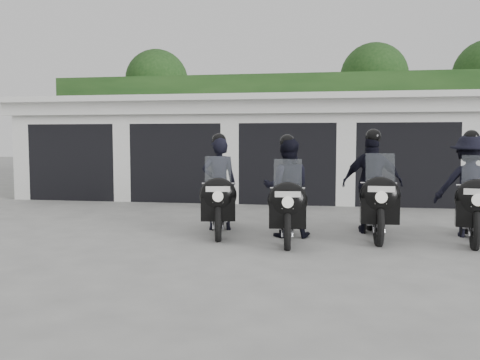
% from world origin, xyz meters
% --- Properties ---
extents(ground, '(80.00, 80.00, 0.00)m').
position_xyz_m(ground, '(0.00, 0.00, 0.00)').
color(ground, '#9C9B96').
rests_on(ground, ground).
extents(garage_block, '(16.40, 6.80, 2.96)m').
position_xyz_m(garage_block, '(-0.00, 8.06, 1.42)').
color(garage_block, white).
rests_on(garage_block, ground).
extents(background_vegetation, '(20.00, 3.90, 5.80)m').
position_xyz_m(background_vegetation, '(0.37, 12.92, 2.77)').
color(background_vegetation, '#183714').
rests_on(background_vegetation, ground).
extents(police_bike_a, '(0.92, 2.20, 1.94)m').
position_xyz_m(police_bike_a, '(-0.96, 1.17, 0.77)').
color(police_bike_a, black).
rests_on(police_bike_a, ground).
extents(police_bike_b, '(0.91, 2.19, 1.91)m').
position_xyz_m(police_bike_b, '(0.35, 0.78, 0.80)').
color(police_bike_b, black).
rests_on(police_bike_b, ground).
extents(police_bike_c, '(1.11, 2.32, 2.02)m').
position_xyz_m(police_bike_c, '(1.89, 1.39, 0.85)').
color(police_bike_c, black).
rests_on(police_bike_c, ground).
extents(police_bike_d, '(1.28, 2.27, 1.99)m').
position_xyz_m(police_bike_d, '(3.55, 1.32, 0.85)').
color(police_bike_d, black).
rests_on(police_bike_d, ground).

